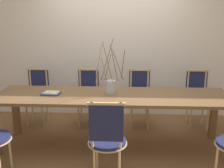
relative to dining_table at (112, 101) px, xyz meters
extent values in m
plane|color=brown|center=(0.00, 0.00, -0.68)|extent=(16.00, 16.00, 0.00)
cube|color=silver|center=(0.00, 1.32, 0.51)|extent=(12.00, 0.06, 2.37)
cube|color=brown|center=(0.00, 0.00, 0.07)|extent=(3.22, 0.87, 0.04)
cube|color=brown|center=(-1.51, 0.33, -0.31)|extent=(0.09, 0.09, 0.72)
cube|color=brown|center=(1.51, 0.33, -0.31)|extent=(0.09, 0.09, 0.72)
cylinder|color=tan|center=(-1.20, -0.60, -0.46)|extent=(0.03, 0.03, 0.43)
cylinder|color=#1E234C|center=(-0.02, -0.73, -0.23)|extent=(0.41, 0.41, 0.04)
cylinder|color=tan|center=(-0.02, -0.73, -0.25)|extent=(0.44, 0.44, 0.01)
cylinder|color=tan|center=(-0.15, -0.60, -0.46)|extent=(0.03, 0.03, 0.43)
cylinder|color=tan|center=(0.12, -0.60, -0.46)|extent=(0.03, 0.03, 0.43)
cylinder|color=tan|center=(-0.15, -0.86, -0.46)|extent=(0.03, 0.03, 0.43)
cylinder|color=tan|center=(0.12, -0.86, -0.46)|extent=(0.03, 0.03, 0.43)
cylinder|color=tan|center=(-0.16, -0.90, 0.03)|extent=(0.03, 0.03, 0.49)
cylinder|color=tan|center=(0.13, -0.90, 0.03)|extent=(0.03, 0.03, 0.49)
cube|color=#1E234C|center=(-0.02, -0.91, 0.05)|extent=(0.35, 0.02, 0.39)
cube|color=tan|center=(-0.02, -0.90, 0.26)|extent=(0.39, 0.03, 0.03)
cylinder|color=tan|center=(1.24, -0.60, -0.46)|extent=(0.03, 0.03, 0.43)
cylinder|color=#1E234C|center=(-1.32, 0.73, -0.23)|extent=(0.41, 0.41, 0.04)
cylinder|color=tan|center=(-1.32, 0.73, -0.25)|extent=(0.44, 0.44, 0.01)
cylinder|color=tan|center=(-1.19, 0.60, -0.46)|extent=(0.03, 0.03, 0.43)
cylinder|color=tan|center=(-1.45, 0.60, -0.46)|extent=(0.03, 0.03, 0.43)
cylinder|color=tan|center=(-1.19, 0.86, -0.46)|extent=(0.03, 0.03, 0.43)
cylinder|color=tan|center=(-1.45, 0.86, -0.46)|extent=(0.03, 0.03, 0.43)
cylinder|color=tan|center=(-1.18, 0.90, 0.03)|extent=(0.03, 0.03, 0.49)
cylinder|color=tan|center=(-1.46, 0.90, 0.03)|extent=(0.03, 0.03, 0.49)
cube|color=#1E234C|center=(-1.32, 0.91, 0.05)|extent=(0.35, 0.02, 0.39)
cube|color=tan|center=(-1.32, 0.90, 0.26)|extent=(0.39, 0.03, 0.03)
cylinder|color=#1E234C|center=(-0.45, 0.73, -0.23)|extent=(0.41, 0.41, 0.04)
cylinder|color=tan|center=(-0.45, 0.73, -0.25)|extent=(0.44, 0.44, 0.01)
cylinder|color=tan|center=(-0.31, 0.60, -0.46)|extent=(0.03, 0.03, 0.43)
cylinder|color=tan|center=(-0.58, 0.60, -0.46)|extent=(0.03, 0.03, 0.43)
cylinder|color=tan|center=(-0.31, 0.86, -0.46)|extent=(0.03, 0.03, 0.43)
cylinder|color=tan|center=(-0.58, 0.86, -0.46)|extent=(0.03, 0.03, 0.43)
cylinder|color=tan|center=(-0.30, 0.90, 0.03)|extent=(0.03, 0.03, 0.49)
cylinder|color=tan|center=(-0.59, 0.90, 0.03)|extent=(0.03, 0.03, 0.49)
cube|color=#1E234C|center=(-0.45, 0.91, 0.05)|extent=(0.35, 0.02, 0.39)
cube|color=tan|center=(-0.45, 0.90, 0.26)|extent=(0.39, 0.03, 0.03)
cylinder|color=#1E234C|center=(0.43, 0.73, -0.23)|extent=(0.41, 0.41, 0.04)
cylinder|color=tan|center=(0.43, 0.73, -0.25)|extent=(0.44, 0.44, 0.01)
cylinder|color=tan|center=(0.56, 0.60, -0.46)|extent=(0.03, 0.03, 0.43)
cylinder|color=tan|center=(0.29, 0.60, -0.46)|extent=(0.03, 0.03, 0.43)
cylinder|color=tan|center=(0.56, 0.86, -0.46)|extent=(0.03, 0.03, 0.43)
cylinder|color=tan|center=(0.29, 0.86, -0.46)|extent=(0.03, 0.03, 0.43)
cylinder|color=tan|center=(0.57, 0.90, 0.03)|extent=(0.03, 0.03, 0.49)
cylinder|color=tan|center=(0.28, 0.90, 0.03)|extent=(0.03, 0.03, 0.49)
cube|color=#1E234C|center=(0.43, 0.91, 0.05)|extent=(0.35, 0.02, 0.39)
cube|color=tan|center=(0.43, 0.90, 0.26)|extent=(0.39, 0.03, 0.03)
cylinder|color=#1E234C|center=(1.39, 0.73, -0.23)|extent=(0.41, 0.41, 0.04)
cylinder|color=tan|center=(1.39, 0.73, -0.25)|extent=(0.44, 0.44, 0.01)
cylinder|color=tan|center=(1.52, 0.60, -0.46)|extent=(0.03, 0.03, 0.43)
cylinder|color=tan|center=(1.25, 0.60, -0.46)|extent=(0.03, 0.03, 0.43)
cylinder|color=tan|center=(1.52, 0.86, -0.46)|extent=(0.03, 0.03, 0.43)
cylinder|color=tan|center=(1.25, 0.86, -0.46)|extent=(0.03, 0.03, 0.43)
cylinder|color=tan|center=(1.53, 0.90, 0.03)|extent=(0.03, 0.03, 0.49)
cylinder|color=tan|center=(1.24, 0.90, 0.03)|extent=(0.03, 0.03, 0.49)
cube|color=#1E234C|center=(1.39, 0.91, 0.05)|extent=(0.35, 0.02, 0.39)
cube|color=tan|center=(1.39, 0.90, 0.26)|extent=(0.39, 0.03, 0.03)
cylinder|color=#B2BCC1|center=(-0.02, 0.06, 0.18)|extent=(0.14, 0.14, 0.18)
cylinder|color=brown|center=(0.03, 0.01, 0.52)|extent=(0.10, 0.11, 0.50)
cylinder|color=brown|center=(0.14, 0.08, 0.48)|extent=(0.05, 0.34, 0.43)
cylinder|color=brown|center=(0.08, -0.01, 0.49)|extent=(0.15, 0.22, 0.44)
cylinder|color=brown|center=(-0.10, 0.02, 0.42)|extent=(0.10, 0.17, 0.31)
cylinder|color=brown|center=(-0.07, 0.14, 0.55)|extent=(0.17, 0.11, 0.57)
cylinder|color=brown|center=(-0.18, 0.09, 0.50)|extent=(0.06, 0.33, 0.48)
cylinder|color=brown|center=(-0.06, 0.10, 0.45)|extent=(0.09, 0.09, 0.36)
cylinder|color=brown|center=(-0.06, -0.01, 0.53)|extent=(0.15, 0.08, 0.53)
cube|color=#234C8C|center=(-0.84, -0.01, 0.10)|extent=(0.25, 0.20, 0.02)
cube|color=beige|center=(-0.82, -0.03, 0.11)|extent=(0.21, 0.17, 0.02)
camera|label=1|loc=(0.15, -3.24, 1.05)|focal=40.00mm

